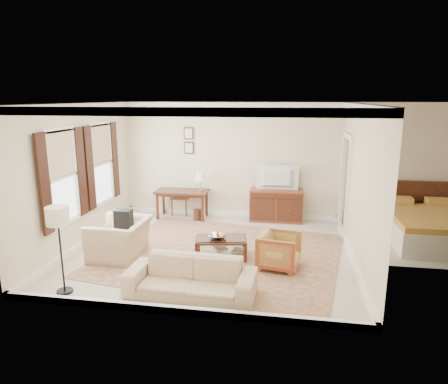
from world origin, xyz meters
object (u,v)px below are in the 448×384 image
(sideboard, at_px, (276,205))
(sofa, at_px, (191,272))
(coffee_table, at_px, (221,242))
(club_armchair, at_px, (120,232))
(writing_desk, at_px, (182,195))
(tv, at_px, (277,170))
(striped_armchair, at_px, (279,249))

(sideboard, distance_m, sofa, 4.26)
(coffee_table, distance_m, sofa, 1.58)
(club_armchair, bearing_deg, writing_desk, 170.19)
(writing_desk, height_order, tv, tv)
(sofa, bearing_deg, striped_armchair, 46.39)
(sideboard, relative_size, tv, 1.31)
(writing_desk, height_order, club_armchair, club_armchair)
(writing_desk, relative_size, tv, 1.33)
(coffee_table, relative_size, club_armchair, 0.93)
(sideboard, distance_m, tv, 0.89)
(sideboard, height_order, club_armchair, club_armchair)
(tv, bearing_deg, striped_armchair, 93.30)
(writing_desk, bearing_deg, striped_armchair, -46.83)
(sideboard, height_order, coffee_table, sideboard)
(writing_desk, height_order, coffee_table, writing_desk)
(coffee_table, relative_size, sofa, 0.52)
(club_armchair, distance_m, sofa, 2.16)
(striped_armchair, distance_m, sofa, 1.83)
(striped_armchair, bearing_deg, club_armchair, 99.80)
(writing_desk, relative_size, striped_armchair, 1.83)
(writing_desk, distance_m, sideboard, 2.38)
(sideboard, xyz_separation_m, sofa, (-1.15, -4.11, -0.01))
(coffee_table, bearing_deg, writing_desk, 120.57)
(tv, height_order, club_armchair, tv)
(sideboard, distance_m, striped_armchair, 2.85)
(tv, height_order, sofa, tv)
(sofa, bearing_deg, club_armchair, 145.42)
(writing_desk, xyz_separation_m, sideboard, (2.36, 0.15, -0.21))
(striped_armchair, bearing_deg, tv, 13.76)
(writing_desk, xyz_separation_m, tv, (2.36, 0.13, 0.68))
(sideboard, relative_size, striped_armchair, 1.80)
(sideboard, xyz_separation_m, coffee_table, (-0.95, -2.54, -0.09))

